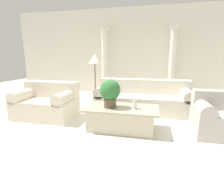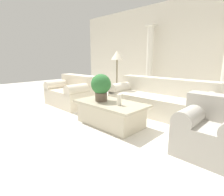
# 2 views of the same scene
# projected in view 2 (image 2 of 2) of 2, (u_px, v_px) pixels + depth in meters

# --- Properties ---
(ground_plane) EXTENTS (16.00, 16.00, 0.00)m
(ground_plane) POSITION_uv_depth(u_px,v_px,m) (123.00, 120.00, 3.71)
(ground_plane) COLOR silver
(wall_back) EXTENTS (10.00, 0.06, 3.20)m
(wall_back) POSITION_uv_depth(u_px,v_px,m) (189.00, 49.00, 5.67)
(wall_back) COLOR silver
(wall_back) RESTS_ON ground_plane
(sofa_long) EXTENTS (2.42, 0.92, 0.83)m
(sofa_long) POSITION_uv_depth(u_px,v_px,m) (160.00, 100.00, 4.12)
(sofa_long) COLOR beige
(sofa_long) RESTS_ON ground_plane
(loveseat) EXTENTS (1.35, 0.92, 0.83)m
(loveseat) POSITION_uv_depth(u_px,v_px,m) (72.00, 92.00, 4.94)
(loveseat) COLOR beige
(loveseat) RESTS_ON ground_plane
(coffee_table) EXTENTS (1.43, 0.77, 0.45)m
(coffee_table) POSITION_uv_depth(u_px,v_px,m) (110.00, 113.00, 3.45)
(coffee_table) COLOR beige
(coffee_table) RESTS_ON ground_plane
(potted_plant) EXTENTS (0.40, 0.40, 0.54)m
(potted_plant) POSITION_uv_depth(u_px,v_px,m) (101.00, 86.00, 3.45)
(potted_plant) COLOR brown
(potted_plant) RESTS_ON coffee_table
(pillar_candle) EXTENTS (0.08, 0.08, 0.20)m
(pillar_candle) POSITION_uv_depth(u_px,v_px,m) (119.00, 100.00, 3.16)
(pillar_candle) COLOR silver
(pillar_candle) RESTS_ON coffee_table
(floor_lamp) EXTENTS (0.32, 0.32, 1.50)m
(floor_lamp) POSITION_uv_depth(u_px,v_px,m) (117.00, 61.00, 4.69)
(floor_lamp) COLOR brown
(floor_lamp) RESTS_ON ground_plane
(column_left) EXTENTS (0.31, 0.31, 2.46)m
(column_left) POSITION_uv_depth(u_px,v_px,m) (150.00, 59.00, 6.37)
(column_left) COLOR silver
(column_left) RESTS_ON ground_plane
(armchair) EXTENTS (0.83, 0.77, 0.79)m
(armchair) POSITION_uv_depth(u_px,v_px,m) (213.00, 130.00, 2.33)
(armchair) COLOR #B7B2A8
(armchair) RESTS_ON ground_plane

